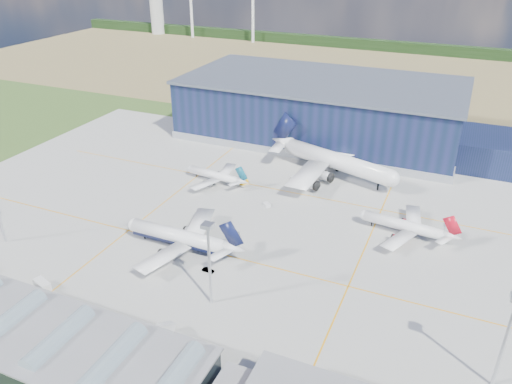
# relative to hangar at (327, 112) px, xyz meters

# --- Properties ---
(ground) EXTENTS (600.00, 600.00, 0.00)m
(ground) POSITION_rel_hangar_xyz_m (-2.81, -94.80, -11.62)
(ground) COLOR #304D1D
(ground) RESTS_ON ground
(apron) EXTENTS (220.00, 160.00, 0.08)m
(apron) POSITION_rel_hangar_xyz_m (-2.81, -84.80, -11.59)
(apron) COLOR gray
(apron) RESTS_ON ground
(farmland) EXTENTS (600.00, 220.00, 0.01)m
(farmland) POSITION_rel_hangar_xyz_m (-2.81, 125.20, -11.62)
(farmland) COLOR olive
(farmland) RESTS_ON ground
(treeline) EXTENTS (600.00, 8.00, 8.00)m
(treeline) POSITION_rel_hangar_xyz_m (-2.81, 205.20, -7.62)
(treeline) COLOR black
(treeline) RESTS_ON ground
(hangar) EXTENTS (145.00, 62.00, 26.10)m
(hangar) POSITION_rel_hangar_xyz_m (0.00, 0.00, 0.00)
(hangar) COLOR #101D38
(hangar) RESTS_ON ground
(glass_concourse) EXTENTS (78.00, 23.00, 8.60)m
(glass_concourse) POSITION_rel_hangar_xyz_m (-9.26, -154.80, -7.93)
(glass_concourse) COLOR black
(glass_concourse) RESTS_ON ground
(light_mast_center) EXTENTS (2.60, 2.60, 23.00)m
(light_mast_center) POSITION_rel_hangar_xyz_m (7.19, -124.80, 3.82)
(light_mast_center) COLOR silver
(light_mast_center) RESTS_ON ground
(light_mast_east) EXTENTS (2.60, 2.60, 23.00)m
(light_mast_east) POSITION_rel_hangar_xyz_m (72.19, -124.80, 3.82)
(light_mast_east) COLOR silver
(light_mast_east) RESTS_ON ground
(airliner_navy) EXTENTS (39.58, 38.73, 12.83)m
(airliner_navy) POSITION_rel_hangar_xyz_m (-13.05, -106.80, -5.20)
(airliner_navy) COLOR white
(airliner_navy) RESTS_ON ground
(airliner_red) EXTENTS (34.66, 34.07, 10.21)m
(airliner_red) POSITION_rel_hangar_xyz_m (46.00, -72.80, -6.51)
(airliner_red) COLOR white
(airliner_red) RESTS_ON ground
(airliner_widebody) EXTENTS (73.55, 72.76, 19.04)m
(airliner_widebody) POSITION_rel_hangar_xyz_m (15.69, -39.80, -2.09)
(airliner_widebody) COLOR white
(airliner_widebody) RESTS_ON ground
(airliner_regional) EXTENTS (30.34, 29.83, 8.88)m
(airliner_regional) POSITION_rel_hangar_xyz_m (-24.30, -63.27, -7.18)
(airliner_regional) COLOR white
(airliner_regional) RESTS_ON ground
(gse_tug_b) EXTENTS (3.23, 3.90, 1.45)m
(gse_tug_b) POSITION_rel_hangar_xyz_m (13.23, -140.80, -10.89)
(gse_tug_b) COLOR yellow
(gse_tug_b) RESTS_ON ground
(gse_van_a) EXTENTS (5.86, 3.93, 2.35)m
(gse_van_a) POSITION_rel_hangar_xyz_m (-35.75, -137.52, -10.44)
(gse_van_a) COLOR silver
(gse_van_a) RESTS_ON ground
(gse_cart_a) EXTENTS (2.60, 3.27, 1.24)m
(gse_cart_a) POSITION_rel_hangar_xyz_m (2.17, -49.10, -10.99)
(gse_cart_a) COLOR silver
(gse_cart_a) RESTS_ON ground
(gse_tug_c) EXTENTS (2.83, 3.70, 1.43)m
(gse_tug_c) POSITION_rel_hangar_xyz_m (-13.73, -60.26, -10.90)
(gse_tug_c) COLOR yellow
(gse_tug_c) RESTS_ON ground
(gse_cart_b) EXTENTS (3.29, 3.12, 1.19)m
(gse_cart_b) POSITION_rel_hangar_xyz_m (0.82, -72.93, -11.02)
(gse_cart_b) COLOR silver
(gse_cart_b) RESTS_ON ground
(airstair) EXTENTS (2.87, 4.96, 2.98)m
(airstair) POSITION_rel_hangar_xyz_m (3.39, -139.95, -10.13)
(airstair) COLOR silver
(airstair) RESTS_ON ground
(car_b) EXTENTS (3.46, 1.31, 1.13)m
(car_b) POSITION_rel_hangar_xyz_m (0.31, -113.85, -11.05)
(car_b) COLOR #99999E
(car_b) RESTS_ON ground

